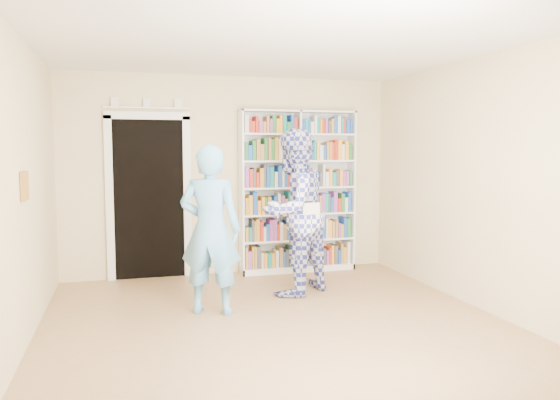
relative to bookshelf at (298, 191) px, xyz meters
name	(u,v)px	position (x,y,z in m)	size (l,w,h in m)	color
floor	(280,329)	(-0.92, -2.34, -1.13)	(5.00, 5.00, 0.00)	#9F704D
ceiling	(280,41)	(-0.92, -2.34, 1.57)	(5.00, 5.00, 0.00)	white
wall_back	(231,176)	(-0.92, 0.16, 0.22)	(4.50, 4.50, 0.00)	beige
wall_left	(18,194)	(-3.17, -2.34, 0.22)	(5.00, 5.00, 0.00)	beige
wall_right	(486,184)	(1.33, -2.34, 0.22)	(5.00, 5.00, 0.00)	beige
bookshelf	(298,191)	(0.00, 0.00, 0.00)	(1.63, 0.31, 2.24)	white
doorway	(149,190)	(-2.02, 0.13, 0.05)	(1.10, 0.08, 2.43)	black
wall_art	(25,186)	(-3.15, -2.14, 0.27)	(0.03, 0.25, 0.25)	brown
man_blue	(210,230)	(-1.48, -1.66, -0.25)	(0.64, 0.42, 1.76)	#66AEE3
man_plaid	(293,212)	(-0.42, -1.16, -0.16)	(0.95, 0.74, 1.95)	#323799
paper_sheet	(311,215)	(-0.29, -1.42, -0.17)	(0.20, 0.01, 0.29)	white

